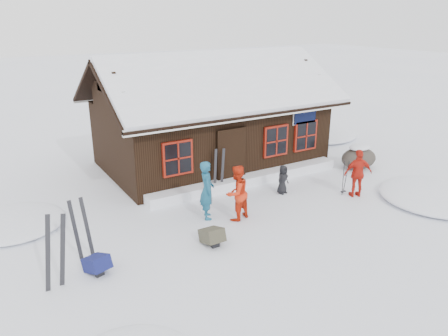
{
  "coord_description": "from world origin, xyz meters",
  "views": [
    {
      "loc": [
        -6.61,
        -9.63,
        5.66
      ],
      "look_at": [
        -0.25,
        0.99,
        1.3
      ],
      "focal_mm": 35.0,
      "sensor_mm": 36.0,
      "label": 1
    }
  ],
  "objects_px": {
    "ski_poles": "(345,178)",
    "ski_pair_left": "(55,253)",
    "skier_orange_left": "(237,193)",
    "boulder": "(359,158)",
    "skier_teal": "(207,190)",
    "skier_orange_right": "(358,173)",
    "skier_crouched": "(283,179)",
    "backpack_blue": "(97,266)",
    "backpack_olive": "(212,238)"
  },
  "relations": [
    {
      "from": "skier_orange_left",
      "to": "backpack_olive",
      "type": "height_order",
      "value": "skier_orange_left"
    },
    {
      "from": "ski_poles",
      "to": "backpack_blue",
      "type": "relative_size",
      "value": 1.99
    },
    {
      "from": "skier_crouched",
      "to": "backpack_olive",
      "type": "distance_m",
      "value": 4.14
    },
    {
      "from": "skier_teal",
      "to": "ski_pair_left",
      "type": "distance_m",
      "value": 4.67
    },
    {
      "from": "skier_teal",
      "to": "skier_orange_right",
      "type": "bearing_deg",
      "value": -82.05
    },
    {
      "from": "skier_crouched",
      "to": "ski_pair_left",
      "type": "xyz_separation_m",
      "value": [
        -7.52,
        -1.72,
        0.36
      ]
    },
    {
      "from": "skier_orange_left",
      "to": "boulder",
      "type": "xyz_separation_m",
      "value": [
        6.47,
        1.35,
        -0.39
      ]
    },
    {
      "from": "skier_orange_left",
      "to": "skier_teal",
      "type": "bearing_deg",
      "value": -52.89
    },
    {
      "from": "skier_crouched",
      "to": "skier_orange_left",
      "type": "bearing_deg",
      "value": -174.64
    },
    {
      "from": "skier_teal",
      "to": "backpack_blue",
      "type": "bearing_deg",
      "value": 129.59
    },
    {
      "from": "ski_pair_left",
      "to": "backpack_blue",
      "type": "bearing_deg",
      "value": 16.04
    },
    {
      "from": "backpack_blue",
      "to": "backpack_olive",
      "type": "height_order",
      "value": "backpack_olive"
    },
    {
      "from": "boulder",
      "to": "ski_pair_left",
      "type": "xyz_separation_m",
      "value": [
        -11.62,
        -2.21,
        0.42
      ]
    },
    {
      "from": "skier_teal",
      "to": "skier_orange_left",
      "type": "xyz_separation_m",
      "value": [
        0.68,
        -0.53,
        -0.05
      ]
    },
    {
      "from": "skier_crouched",
      "to": "backpack_blue",
      "type": "distance_m",
      "value": 6.84
    },
    {
      "from": "skier_orange_left",
      "to": "skier_orange_right",
      "type": "bearing_deg",
      "value": 157.27
    },
    {
      "from": "skier_orange_left",
      "to": "skier_crouched",
      "type": "height_order",
      "value": "skier_orange_left"
    },
    {
      "from": "boulder",
      "to": "skier_orange_left",
      "type": "bearing_deg",
      "value": -168.18
    },
    {
      "from": "skier_teal",
      "to": "ski_pair_left",
      "type": "xyz_separation_m",
      "value": [
        -4.47,
        -1.38,
        -0.02
      ]
    },
    {
      "from": "backpack_olive",
      "to": "skier_orange_right",
      "type": "bearing_deg",
      "value": 3.8
    },
    {
      "from": "skier_teal",
      "to": "skier_orange_left",
      "type": "height_order",
      "value": "skier_teal"
    },
    {
      "from": "skier_orange_left",
      "to": "ski_poles",
      "type": "distance_m",
      "value": 4.11
    },
    {
      "from": "skier_teal",
      "to": "skier_orange_left",
      "type": "relative_size",
      "value": 1.06
    },
    {
      "from": "ski_poles",
      "to": "skier_orange_right",
      "type": "bearing_deg",
      "value": -59.46
    },
    {
      "from": "skier_orange_right",
      "to": "skier_crouched",
      "type": "height_order",
      "value": "skier_orange_right"
    },
    {
      "from": "boulder",
      "to": "backpack_blue",
      "type": "bearing_deg",
      "value": -169.1
    },
    {
      "from": "skier_orange_right",
      "to": "ski_poles",
      "type": "bearing_deg",
      "value": -37.31
    },
    {
      "from": "backpack_blue",
      "to": "backpack_olive",
      "type": "bearing_deg",
      "value": -21.1
    },
    {
      "from": "boulder",
      "to": "backpack_blue",
      "type": "height_order",
      "value": "boulder"
    },
    {
      "from": "backpack_blue",
      "to": "backpack_olive",
      "type": "xyz_separation_m",
      "value": [
        2.93,
        -0.21,
        0.01
      ]
    },
    {
      "from": "boulder",
      "to": "ski_poles",
      "type": "xyz_separation_m",
      "value": [
        -2.38,
        -1.58,
        0.12
      ]
    },
    {
      "from": "ski_pair_left",
      "to": "backpack_olive",
      "type": "height_order",
      "value": "ski_pair_left"
    },
    {
      "from": "skier_teal",
      "to": "skier_orange_left",
      "type": "distance_m",
      "value": 0.87
    },
    {
      "from": "ski_pair_left",
      "to": "backpack_olive",
      "type": "distance_m",
      "value": 3.86
    },
    {
      "from": "boulder",
      "to": "backpack_blue",
      "type": "relative_size",
      "value": 2.44
    },
    {
      "from": "skier_orange_left",
      "to": "backpack_olive",
      "type": "relative_size",
      "value": 2.58
    },
    {
      "from": "ski_poles",
      "to": "ski_pair_left",
      "type": "bearing_deg",
      "value": -176.09
    },
    {
      "from": "skier_teal",
      "to": "skier_crouched",
      "type": "height_order",
      "value": "skier_teal"
    },
    {
      "from": "skier_teal",
      "to": "boulder",
      "type": "distance_m",
      "value": 7.22
    },
    {
      "from": "skier_crouched",
      "to": "ski_pair_left",
      "type": "height_order",
      "value": "ski_pair_left"
    },
    {
      "from": "backpack_blue",
      "to": "skier_orange_right",
      "type": "bearing_deg",
      "value": -16.0
    },
    {
      "from": "skier_orange_left",
      "to": "boulder",
      "type": "bearing_deg",
      "value": 176.74
    },
    {
      "from": "skier_crouched",
      "to": "backpack_blue",
      "type": "relative_size",
      "value": 1.63
    },
    {
      "from": "backpack_olive",
      "to": "skier_teal",
      "type": "bearing_deg",
      "value": 65.81
    },
    {
      "from": "ski_pair_left",
      "to": "ski_poles",
      "type": "relative_size",
      "value": 1.51
    },
    {
      "from": "ski_poles",
      "to": "backpack_blue",
      "type": "xyz_separation_m",
      "value": [
        -8.37,
        -0.49,
        -0.39
      ]
    },
    {
      "from": "skier_teal",
      "to": "boulder",
      "type": "xyz_separation_m",
      "value": [
        7.16,
        0.83,
        -0.44
      ]
    },
    {
      "from": "skier_orange_left",
      "to": "skier_crouched",
      "type": "bearing_deg",
      "value": -174.98
    },
    {
      "from": "skier_orange_right",
      "to": "boulder",
      "type": "bearing_deg",
      "value": -116.19
    },
    {
      "from": "skier_orange_right",
      "to": "ski_poles",
      "type": "xyz_separation_m",
      "value": [
        -0.21,
        0.35,
        -0.24
      ]
    }
  ]
}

